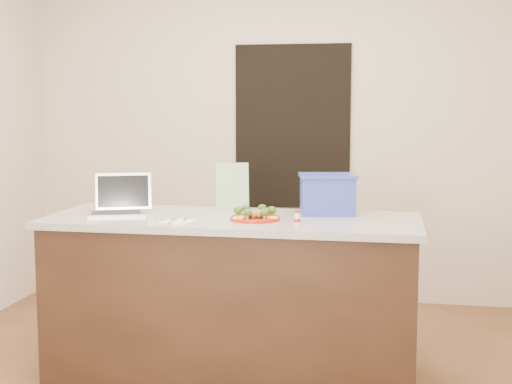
% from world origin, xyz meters
% --- Properties ---
extents(room_shell, '(4.00, 4.00, 4.00)m').
position_xyz_m(room_shell, '(0.00, 0.00, 1.62)').
color(room_shell, white).
rests_on(room_shell, ground).
extents(doorway, '(0.90, 0.02, 2.00)m').
position_xyz_m(doorway, '(0.10, 1.98, 1.00)').
color(doorway, black).
rests_on(doorway, ground).
extents(island, '(2.06, 0.76, 0.92)m').
position_xyz_m(island, '(0.00, 0.25, 0.46)').
color(island, black).
rests_on(island, ground).
extents(plate, '(0.27, 0.27, 0.02)m').
position_xyz_m(plate, '(0.14, 0.18, 0.93)').
color(plate, maroon).
rests_on(plate, island).
extents(meatballs, '(0.11, 0.11, 0.04)m').
position_xyz_m(meatballs, '(0.15, 0.18, 0.96)').
color(meatballs, olive).
rests_on(meatballs, plate).
extents(broccoli, '(0.22, 0.22, 0.04)m').
position_xyz_m(broccoli, '(0.14, 0.18, 0.97)').
color(broccoli, '#214312').
rests_on(broccoli, plate).
extents(pepper_rings, '(0.24, 0.24, 0.01)m').
position_xyz_m(pepper_rings, '(0.14, 0.18, 0.94)').
color(pepper_rings, yellow).
rests_on(pepper_rings, plate).
extents(napkin, '(0.18, 0.18, 0.01)m').
position_xyz_m(napkin, '(-0.24, 0.03, 0.92)').
color(napkin, silver).
rests_on(napkin, island).
extents(fork, '(0.04, 0.17, 0.00)m').
position_xyz_m(fork, '(-0.26, 0.04, 0.93)').
color(fork, '#BCBCC1').
rests_on(fork, napkin).
extents(knife, '(0.03, 0.18, 0.01)m').
position_xyz_m(knife, '(-0.21, 0.01, 0.93)').
color(knife, white).
rests_on(knife, napkin).
extents(yogurt_bottle, '(0.03, 0.03, 0.07)m').
position_xyz_m(yogurt_bottle, '(0.39, 0.07, 0.95)').
color(yogurt_bottle, beige).
rests_on(yogurt_bottle, island).
extents(laptop, '(0.37, 0.35, 0.22)m').
position_xyz_m(laptop, '(-0.66, 0.27, 0.98)').
color(laptop, silver).
rests_on(laptop, island).
extents(leaflet, '(0.20, 0.10, 0.27)m').
position_xyz_m(leaflet, '(-0.06, 0.54, 1.06)').
color(leaflet, silver).
rests_on(leaflet, island).
extents(blue_box, '(0.36, 0.29, 0.23)m').
position_xyz_m(blue_box, '(0.51, 0.46, 1.04)').
color(blue_box, '#2D3DA4').
rests_on(blue_box, island).
extents(chair, '(0.39, 0.39, 0.85)m').
position_xyz_m(chair, '(0.23, 1.07, 0.48)').
color(chair, black).
rests_on(chair, ground).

